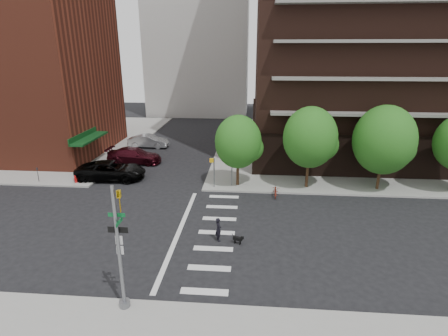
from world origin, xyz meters
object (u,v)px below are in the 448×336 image
(traffic_signal, at_px, (121,259))
(parked_car_silver, at_px, (148,141))
(scooter, at_px, (276,191))
(parked_car_maroon, at_px, (134,156))
(dog_walker, at_px, (218,229))
(fire_hydrant, at_px, (76,178))
(parked_car_black, at_px, (111,170))

(traffic_signal, bearing_deg, parked_car_silver, 104.17)
(traffic_signal, height_order, scooter, traffic_signal)
(parked_car_silver, bearing_deg, parked_car_maroon, -174.96)
(traffic_signal, distance_m, parked_car_maroon, 22.96)
(traffic_signal, height_order, parked_car_silver, traffic_signal)
(parked_car_maroon, distance_m, dog_walker, 18.56)
(fire_hydrant, distance_m, scooter, 17.77)
(fire_hydrant, height_order, parked_car_maroon, parked_car_maroon)
(parked_car_black, relative_size, scooter, 3.53)
(parked_car_black, relative_size, parked_car_maroon, 1.09)
(parked_car_black, xyz_separation_m, parked_car_maroon, (0.53, 5.07, -0.04))
(traffic_signal, height_order, dog_walker, traffic_signal)
(parked_car_maroon, xyz_separation_m, dog_walker, (10.48, -15.32, -0.05))
(scooter, xyz_separation_m, dog_walker, (-4.01, -7.47, 0.31))
(fire_hydrant, xyz_separation_m, parked_car_maroon, (3.24, 6.55, 0.28))
(traffic_signal, height_order, fire_hydrant, traffic_signal)
(traffic_signal, relative_size, parked_car_maroon, 1.05)
(parked_car_silver, height_order, scooter, parked_car_silver)
(traffic_signal, xyz_separation_m, parked_car_black, (-7.32, 16.78, -1.83))
(parked_car_maroon, bearing_deg, scooter, -116.62)
(scooter, bearing_deg, fire_hydrant, 178.23)
(scooter, distance_m, dog_walker, 8.48)
(fire_hydrant, bearing_deg, traffic_signal, -56.74)
(traffic_signal, distance_m, scooter, 16.12)
(traffic_signal, distance_m, parked_car_silver, 29.24)
(parked_car_silver, xyz_separation_m, dog_walker, (10.83, -21.77, -0.03))
(parked_car_maroon, relative_size, parked_car_silver, 1.16)
(fire_hydrant, bearing_deg, parked_car_maroon, 63.71)
(fire_hydrant, relative_size, parked_car_silver, 0.15)
(parked_car_maroon, distance_m, parked_car_silver, 6.46)
(fire_hydrant, relative_size, parked_car_maroon, 0.13)
(traffic_signal, relative_size, parked_car_black, 0.96)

